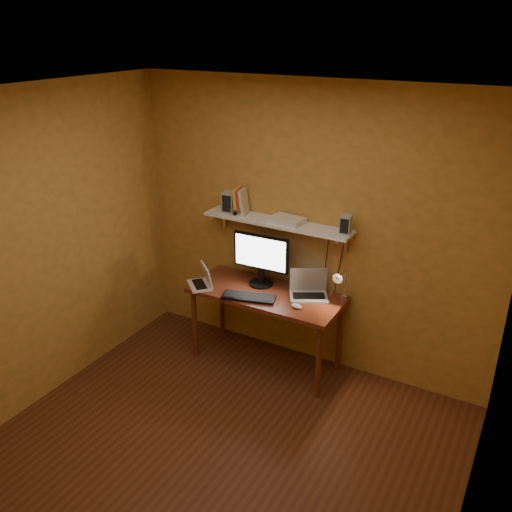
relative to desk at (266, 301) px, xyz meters
The scene contains 14 objects.
room 1.45m from the desk, 78.45° to the right, with size 3.44×3.24×2.64m.
desk is the anchor object (origin of this frame).
wall_shelf 0.72m from the desk, 90.00° to the left, with size 1.40×0.25×0.21m.
monitor 0.40m from the desk, 134.21° to the left, with size 0.54×0.24×0.49m.
laptop 0.41m from the desk, 19.79° to the left, with size 0.40×0.37×0.25m.
netbook 0.61m from the desk, 163.53° to the right, with size 0.33×0.32×0.20m.
keyboard 0.22m from the desk, 113.22° to the right, with size 0.47×0.16×0.03m, color black.
mouse 0.40m from the desk, 19.27° to the right, with size 0.10×0.06×0.03m, color silver.
desk_lamp 0.73m from the desk, 10.81° to the left, with size 0.09×0.23×0.38m.
speaker_left 0.97m from the desk, 158.84° to the left, with size 0.11×0.11×0.20m, color #94979C.
speaker_right 1.04m from the desk, 17.28° to the left, with size 0.09×0.09×0.16m, color #94979C.
books 0.94m from the desk, 150.89° to the left, with size 0.15×0.17×0.24m.
shelf_camera 0.85m from the desk, 161.51° to the left, with size 0.11×0.06×0.06m.
router 0.77m from the desk, 63.67° to the left, with size 0.29×0.20×0.05m, color silver.
Camera 1 is at (1.80, -2.57, 3.00)m, focal length 38.00 mm.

